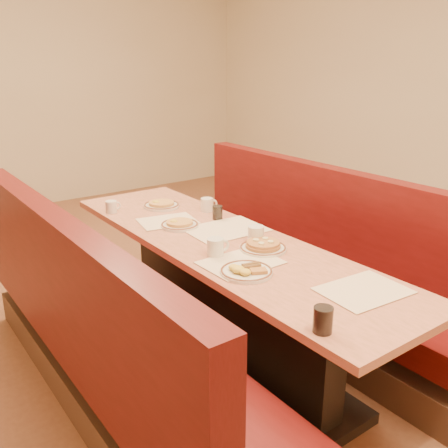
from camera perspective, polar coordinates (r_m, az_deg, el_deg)
ground at (r=3.14m, az=-0.20°, el=-14.80°), size 8.00×8.00×0.00m
room_envelope at (r=2.63m, az=-0.25°, el=23.05°), size 6.04×8.04×2.82m
diner_table at (r=2.95m, az=-0.21°, el=-8.71°), size 0.70×2.50×0.75m
booth_left at (r=2.65m, az=-13.47°, el=-13.02°), size 0.55×2.50×1.05m
booth_right at (r=3.40m, az=9.88°, el=-5.43°), size 0.55×2.50×1.05m
placemat_near_left at (r=2.49m, az=1.92°, el=-4.41°), size 0.38×0.29×0.00m
placemat_near_right at (r=2.29m, az=15.66°, el=-7.32°), size 0.39×0.31×0.00m
placemat_far_left at (r=3.13m, az=-6.48°, el=0.34°), size 0.39×0.32×0.00m
placemat_far_right at (r=2.96m, az=0.19°, el=-0.60°), size 0.47×0.36×0.00m
pancake_plate at (r=2.66m, az=4.48°, el=-2.59°), size 0.25×0.25×0.06m
eggs_plate at (r=2.37m, az=2.53°, el=-5.38°), size 0.25×0.25×0.05m
extra_plate_mid at (r=3.43m, az=-7.18°, el=2.19°), size 0.24×0.24×0.05m
extra_plate_far at (r=3.02m, az=-5.11°, el=-0.03°), size 0.23×0.23×0.05m
coffee_mug_a at (r=2.75m, az=3.70°, el=-1.15°), size 0.13×0.09×0.10m
coffee_mug_b at (r=2.57m, az=-0.92°, el=-2.62°), size 0.12×0.09×0.09m
coffee_mug_c at (r=3.31m, az=-1.91°, el=2.25°), size 0.12×0.08×0.09m
coffee_mug_d at (r=3.37m, az=-12.71°, el=1.96°), size 0.10×0.07×0.08m
soda_tumbler_near at (r=1.91m, az=11.24°, el=-10.70°), size 0.07×0.07×0.10m
soda_tumbler_mid at (r=3.14m, az=-0.75°, el=1.31°), size 0.06×0.06×0.09m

